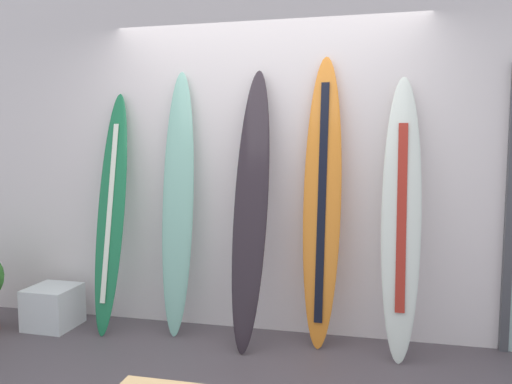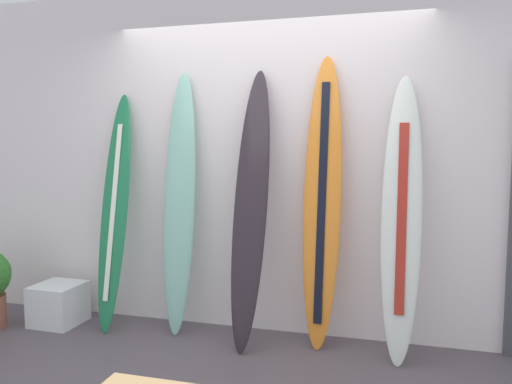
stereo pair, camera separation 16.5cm
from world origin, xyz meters
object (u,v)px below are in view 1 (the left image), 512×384
surfboard_sunset (322,204)px  surfboard_charcoal (251,209)px  surfboard_emerald (111,214)px  display_block_left (53,307)px  surfboard_ivory (401,217)px  surfboard_seafoam (178,205)px

surfboard_sunset → surfboard_charcoal: bearing=-166.9°
surfboard_emerald → display_block_left: surfboard_emerald is taller
surfboard_charcoal → display_block_left: (-1.70, -0.03, -0.87)m
surfboard_ivory → display_block_left: size_ratio=5.26×
surfboard_ivory → surfboard_charcoal: bearing=-177.1°
surfboard_emerald → surfboard_ivory: (2.28, 0.01, 0.06)m
surfboard_emerald → display_block_left: (-0.51, -0.08, -0.79)m
surfboard_emerald → display_block_left: bearing=-170.9°
surfboard_emerald → surfboard_sunset: size_ratio=0.89×
surfboard_sunset → display_block_left: bearing=-176.0°
surfboard_seafoam → surfboard_ivory: 1.73m
surfboard_emerald → surfboard_ivory: size_ratio=0.96×
surfboard_ivory → surfboard_emerald: bearing=-179.8°
surfboard_seafoam → surfboard_charcoal: size_ratio=1.00×
surfboard_seafoam → surfboard_sunset: size_ratio=0.96×
surfboard_seafoam → surfboard_sunset: surfboard_sunset is taller
surfboard_sunset → surfboard_ivory: size_ratio=1.08×
surfboard_seafoam → surfboard_charcoal: surfboard_seafoam is taller
surfboard_seafoam → surfboard_charcoal: 0.64m
surfboard_sunset → display_block_left: size_ratio=5.69×
surfboard_charcoal → display_block_left: bearing=-178.9°
surfboard_seafoam → display_block_left: size_ratio=5.49×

